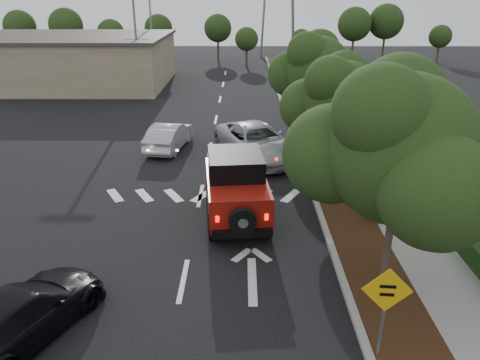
{
  "coord_description": "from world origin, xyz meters",
  "views": [
    {
      "loc": [
        1.7,
        -11.41,
        7.83
      ],
      "look_at": [
        1.63,
        3.0,
        1.92
      ],
      "focal_mm": 35.0,
      "sensor_mm": 36.0,
      "label": 1
    }
  ],
  "objects_px": {
    "black_suv_oncoming": "(21,314)",
    "red_jeep": "(236,185)",
    "speed_hump_sign": "(386,301)",
    "silver_suv_ahead": "(257,142)"
  },
  "relations": [
    {
      "from": "red_jeep",
      "to": "speed_hump_sign",
      "type": "distance_m",
      "value": 8.01
    },
    {
      "from": "black_suv_oncoming",
      "to": "speed_hump_sign",
      "type": "xyz_separation_m",
      "value": [
        8.35,
        -0.7,
        0.94
      ]
    },
    {
      "from": "black_suv_oncoming",
      "to": "speed_hump_sign",
      "type": "distance_m",
      "value": 8.43
    },
    {
      "from": "speed_hump_sign",
      "to": "black_suv_oncoming",
      "type": "bearing_deg",
      "value": -179.94
    },
    {
      "from": "black_suv_oncoming",
      "to": "red_jeep",
      "type": "bearing_deg",
      "value": -104.23
    },
    {
      "from": "red_jeep",
      "to": "silver_suv_ahead",
      "type": "relative_size",
      "value": 0.81
    },
    {
      "from": "silver_suv_ahead",
      "to": "black_suv_oncoming",
      "type": "distance_m",
      "value": 14.36
    },
    {
      "from": "red_jeep",
      "to": "silver_suv_ahead",
      "type": "xyz_separation_m",
      "value": [
        0.95,
        6.47,
        -0.39
      ]
    },
    {
      "from": "silver_suv_ahead",
      "to": "speed_hump_sign",
      "type": "height_order",
      "value": "speed_hump_sign"
    },
    {
      "from": "speed_hump_sign",
      "to": "red_jeep",
      "type": "bearing_deg",
      "value": 119.43
    }
  ]
}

